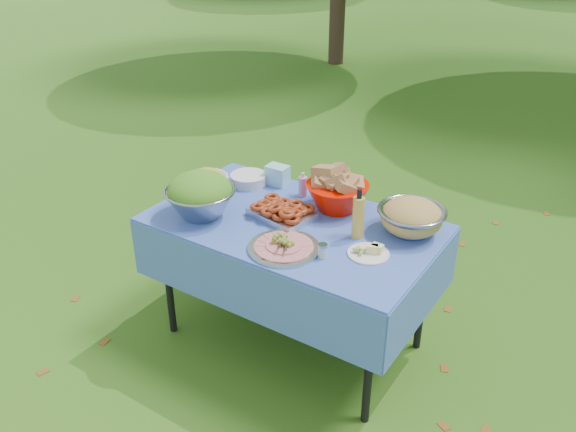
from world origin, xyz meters
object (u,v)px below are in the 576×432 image
object	(u,v)px
bread_bowl	(337,190)
salad_bowl	(200,195)
picnic_table	(293,283)
charcuterie_platter	(284,242)
pasta_bowl_steel	(412,217)
plate_stack	(248,179)
oil_bottle	(358,214)

from	to	relation	value
bread_bowl	salad_bowl	bearing A→B (deg)	-140.75
picnic_table	bread_bowl	xyz separation A→B (m)	(0.11, 0.25, 0.49)
bread_bowl	charcuterie_platter	xyz separation A→B (m)	(-0.01, -0.50, -0.07)
pasta_bowl_steel	charcuterie_platter	xyz separation A→B (m)	(-0.44, -0.48, -0.05)
bread_bowl	picnic_table	bearing A→B (deg)	-113.92
picnic_table	plate_stack	xyz separation A→B (m)	(-0.46, 0.24, 0.41)
picnic_table	oil_bottle	world-z (taller)	oil_bottle
charcuterie_platter	oil_bottle	distance (m)	0.39
oil_bottle	charcuterie_platter	bearing A→B (deg)	-129.20
bread_bowl	pasta_bowl_steel	distance (m)	0.43
salad_bowl	bread_bowl	size ratio (longest dim) A/B	1.09
plate_stack	pasta_bowl_steel	world-z (taller)	pasta_bowl_steel
picnic_table	oil_bottle	bearing A→B (deg)	7.52
salad_bowl	oil_bottle	size ratio (longest dim) A/B	1.41
pasta_bowl_steel	picnic_table	bearing A→B (deg)	-156.95
salad_bowl	oil_bottle	bearing A→B (deg)	17.38
pasta_bowl_steel	oil_bottle	xyz separation A→B (m)	(-0.20, -0.19, 0.04)
bread_bowl	charcuterie_platter	world-z (taller)	bread_bowl
plate_stack	picnic_table	bearing A→B (deg)	-27.49
picnic_table	charcuterie_platter	distance (m)	0.50
picnic_table	plate_stack	distance (m)	0.66
charcuterie_platter	oil_bottle	xyz separation A→B (m)	(0.24, 0.29, 0.09)
pasta_bowl_steel	oil_bottle	bearing A→B (deg)	-137.16
plate_stack	pasta_bowl_steel	xyz separation A→B (m)	(1.01, -0.01, 0.06)
pasta_bowl_steel	oil_bottle	world-z (taller)	oil_bottle
plate_stack	oil_bottle	world-z (taller)	oil_bottle
picnic_table	salad_bowl	distance (m)	0.70
picnic_table	pasta_bowl_steel	bearing A→B (deg)	23.05
picnic_table	pasta_bowl_steel	xyz separation A→B (m)	(0.54, 0.23, 0.47)
bread_bowl	pasta_bowl_steel	size ratio (longest dim) A/B	1.00
salad_bowl	charcuterie_platter	distance (m)	0.55
charcuterie_platter	oil_bottle	size ratio (longest dim) A/B	1.34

